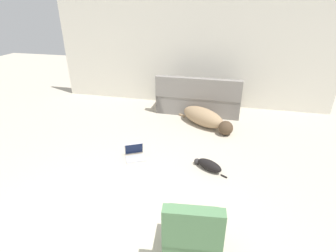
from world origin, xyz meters
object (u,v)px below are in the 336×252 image
(side_chair, at_px, (192,238))
(laptop_open, at_px, (135,153))
(dog, at_px, (205,118))
(couch, at_px, (198,100))
(cat, at_px, (209,165))

(side_chair, bearing_deg, laptop_open, -60.84)
(dog, bearing_deg, side_chair, -51.21)
(couch, height_order, laptop_open, couch)
(couch, bearing_deg, side_chair, 96.61)
(dog, xyz_separation_m, cat, (0.22, -1.60, -0.10))
(dog, distance_m, laptop_open, 1.84)
(couch, xyz_separation_m, cat, (0.48, -2.38, -0.21))
(cat, distance_m, side_chair, 1.63)
(couch, height_order, dog, couch)
(couch, distance_m, laptop_open, 2.43)
(cat, xyz_separation_m, laptop_open, (-1.27, 0.09, -0.01))
(couch, relative_size, cat, 3.40)
(laptop_open, bearing_deg, side_chair, -81.81)
(cat, bearing_deg, laptop_open, 25.16)
(dog, relative_size, side_chair, 1.68)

